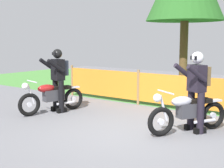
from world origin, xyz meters
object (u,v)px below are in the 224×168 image
(motorcycle_lead, at_px, (188,112))
(motorcycle_trailing, at_px, (52,97))
(rider_lead, at_px, (197,87))
(rider_trailing, at_px, (58,77))

(motorcycle_lead, relative_size, motorcycle_trailing, 0.93)
(motorcycle_lead, relative_size, rider_lead, 1.02)
(motorcycle_trailing, xyz_separation_m, rider_lead, (3.75, 0.62, 0.52))
(rider_lead, bearing_deg, motorcycle_trailing, -50.83)
(motorcycle_lead, xyz_separation_m, motorcycle_trailing, (-3.65, -0.44, -0.01))
(motorcycle_lead, bearing_deg, rider_lead, -179.49)
(motorcycle_trailing, height_order, rider_lead, rider_lead)
(rider_trailing, bearing_deg, motorcycle_lead, 108.72)
(motorcycle_lead, bearing_deg, motorcycle_trailing, -53.39)
(motorcycle_lead, xyz_separation_m, rider_lead, (0.10, 0.18, 0.51))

